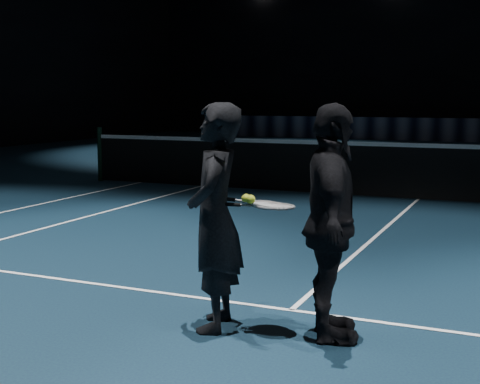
% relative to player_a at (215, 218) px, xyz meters
% --- Properties ---
extents(floor, '(36.00, 36.00, 0.00)m').
position_rel_player_a_xyz_m(floor, '(0.39, 7.00, -0.84)').
color(floor, black).
rests_on(floor, ground).
extents(court_lines, '(10.98, 23.78, 0.01)m').
position_rel_player_a_xyz_m(court_lines, '(0.39, 7.00, -0.83)').
color(court_lines, white).
rests_on(court_lines, floor).
extents(net_post_left, '(0.10, 0.10, 1.10)m').
position_rel_player_a_xyz_m(net_post_left, '(-6.01, 7.00, -0.29)').
color(net_post_left, black).
rests_on(net_post_left, floor).
extents(net_mesh, '(12.80, 0.02, 0.86)m').
position_rel_player_a_xyz_m(net_mesh, '(0.39, 7.00, -0.39)').
color(net_mesh, black).
rests_on(net_mesh, floor).
extents(net_tape, '(12.80, 0.03, 0.07)m').
position_rel_player_a_xyz_m(net_tape, '(0.39, 7.00, 0.08)').
color(net_tape, white).
rests_on(net_tape, net_mesh).
extents(player_a, '(0.55, 0.70, 1.68)m').
position_rel_player_a_xyz_m(player_a, '(0.00, 0.00, 0.00)').
color(player_a, black).
rests_on(player_a, floor).
extents(player_b, '(0.71, 1.06, 1.68)m').
position_rel_player_a_xyz_m(player_b, '(0.84, 0.12, 0.00)').
color(player_b, black).
rests_on(player_b, floor).
extents(racket_lower, '(0.70, 0.31, 0.03)m').
position_rel_player_a_xyz_m(racket_lower, '(0.45, 0.06, 0.10)').
color(racket_lower, black).
rests_on(racket_lower, player_a).
extents(racket_upper, '(0.71, 0.36, 0.10)m').
position_rel_player_a_xyz_m(racket_upper, '(0.39, 0.10, 0.11)').
color(racket_upper, black).
rests_on(racket_upper, player_b).
extents(tennis_balls, '(0.12, 0.10, 0.12)m').
position_rel_player_a_xyz_m(tennis_balls, '(0.25, 0.04, 0.16)').
color(tennis_balls, '#ADD52D').
rests_on(tennis_balls, racket_upper).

